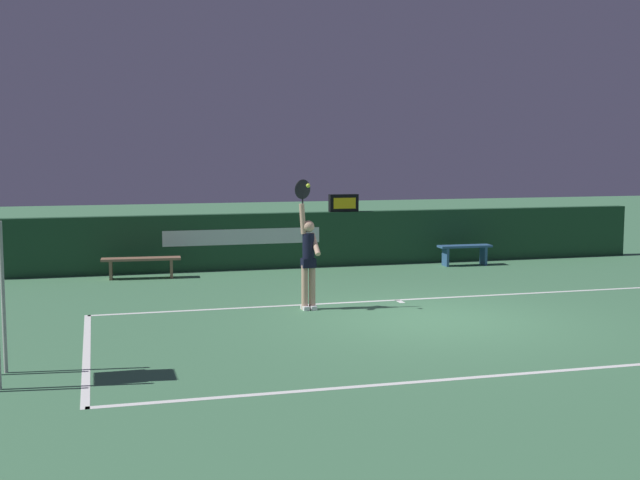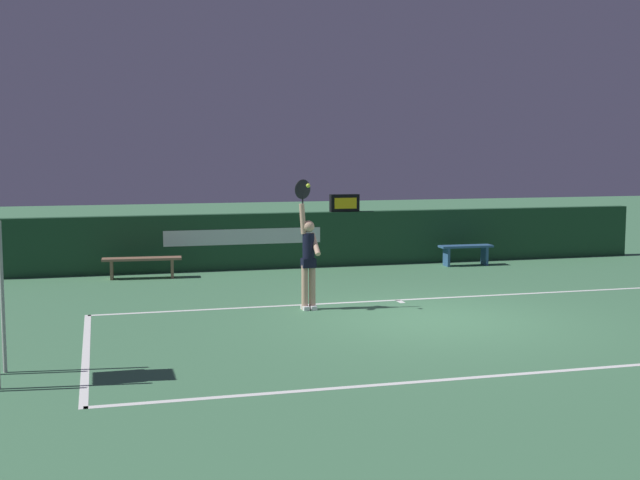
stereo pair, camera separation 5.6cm
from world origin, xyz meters
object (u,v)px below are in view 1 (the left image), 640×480
Objects in this scene: speed_display at (344,203)px; tennis_player at (308,257)px; courtside_bench_near at (465,250)px; courtside_bench_far at (141,262)px; tennis_ball at (308,186)px.

tennis_player is (-2.18, -5.10, -0.57)m from speed_display.
courtside_bench_near is 0.76× the size of courtside_bench_far.
courtside_bench_far is at bearing -179.89° from courtside_bench_near.
tennis_player is 1.34× the size of courtside_bench_far.
courtside_bench_near is at bearing -15.73° from speed_display.
speed_display is at bearing 66.84° from tennis_player.
courtside_bench_near is (4.98, 4.32, -0.57)m from tennis_player.
tennis_player reaches higher than speed_display.
courtside_bench_near is at bearing 41.99° from tennis_ball.
tennis_ball is at bearing -112.80° from speed_display.
tennis_ball reaches higher than courtside_bench_far.
tennis_ball is 0.04× the size of courtside_bench_far.
speed_display is 5.81m from tennis_ball.
courtside_bench_near is at bearing 0.11° from courtside_bench_far.
courtside_bench_far is (-7.60, -0.01, -0.01)m from courtside_bench_near.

